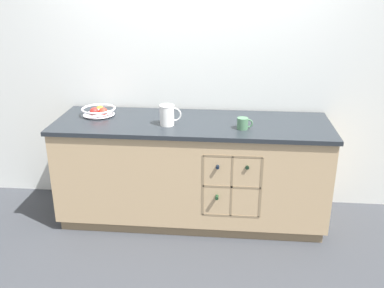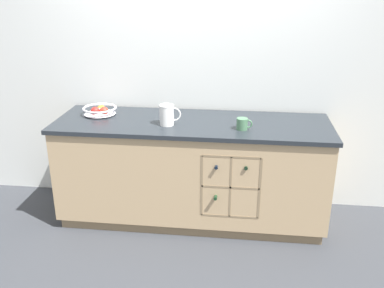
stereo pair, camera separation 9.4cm
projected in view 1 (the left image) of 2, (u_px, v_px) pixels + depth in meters
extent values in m
plane|color=#383A3F|center=(192.00, 216.00, 3.89)|extent=(14.00, 14.00, 0.00)
cube|color=silver|center=(196.00, 68.00, 3.82)|extent=(4.66, 0.06, 2.55)
cube|color=#8B7354|center=(192.00, 212.00, 3.88)|extent=(2.20, 0.64, 0.09)
cube|color=tan|center=(192.00, 168.00, 3.72)|extent=(2.26, 0.70, 0.78)
cube|color=#23282D|center=(192.00, 124.00, 3.57)|extent=(2.30, 0.74, 0.03)
cube|color=#8B7354|center=(232.00, 181.00, 3.45)|extent=(0.46, 0.01, 0.52)
cube|color=#8B7354|center=(203.00, 183.00, 3.43)|extent=(0.02, 0.10, 0.52)
cube|color=#8B7354|center=(260.00, 185.00, 3.39)|extent=(0.02, 0.10, 0.52)
cube|color=#8B7354|center=(231.00, 213.00, 3.50)|extent=(0.46, 0.10, 0.02)
cube|color=#8B7354|center=(232.00, 184.00, 3.41)|extent=(0.46, 0.10, 0.02)
cube|color=#8B7354|center=(233.00, 154.00, 3.31)|extent=(0.46, 0.10, 0.02)
cube|color=#8B7354|center=(232.00, 184.00, 3.41)|extent=(0.02, 0.10, 0.52)
cylinder|color=#19381E|center=(218.00, 188.00, 3.53)|extent=(0.07, 0.19, 0.07)
cylinder|color=#19381E|center=(217.00, 196.00, 3.40)|extent=(0.03, 0.08, 0.03)
cylinder|color=black|center=(218.00, 158.00, 3.46)|extent=(0.07, 0.21, 0.07)
cylinder|color=black|center=(218.00, 165.00, 3.32)|extent=(0.03, 0.09, 0.03)
cylinder|color=black|center=(247.00, 158.00, 3.45)|extent=(0.08, 0.20, 0.08)
cylinder|color=black|center=(247.00, 166.00, 3.31)|extent=(0.03, 0.09, 0.03)
cylinder|color=silver|center=(99.00, 115.00, 3.73)|extent=(0.13, 0.13, 0.01)
cone|color=silver|center=(99.00, 111.00, 3.71)|extent=(0.27, 0.27, 0.06)
torus|color=silver|center=(98.00, 109.00, 3.71)|extent=(0.30, 0.30, 0.02)
sphere|color=red|center=(103.00, 112.00, 3.67)|extent=(0.08, 0.08, 0.08)
sphere|color=red|center=(94.00, 112.00, 3.66)|extent=(0.08, 0.08, 0.08)
sphere|color=gold|center=(100.00, 110.00, 3.73)|extent=(0.08, 0.08, 0.08)
cylinder|color=white|center=(167.00, 115.00, 3.45)|extent=(0.12, 0.12, 0.17)
torus|color=white|center=(167.00, 106.00, 3.42)|extent=(0.12, 0.12, 0.01)
torus|color=white|center=(174.00, 114.00, 3.44)|extent=(0.11, 0.01, 0.11)
cylinder|color=#4C7A56|center=(243.00, 123.00, 3.38)|extent=(0.09, 0.09, 0.09)
torus|color=#4C7A56|center=(248.00, 123.00, 3.37)|extent=(0.07, 0.01, 0.07)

